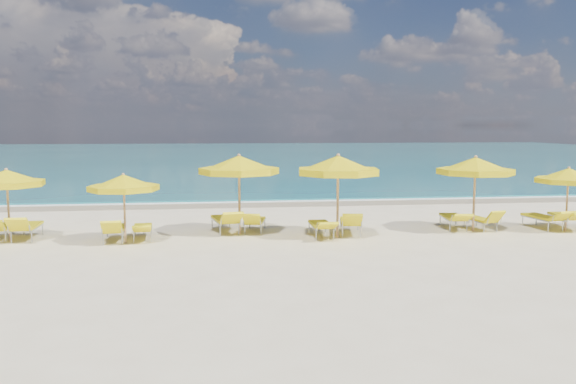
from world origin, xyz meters
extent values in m
plane|color=beige|center=(0.00, 0.00, 0.00)|extent=(120.00, 120.00, 0.00)
cube|color=#13656D|center=(0.00, 48.00, 0.00)|extent=(120.00, 80.00, 0.30)
cube|color=tan|center=(0.00, 7.40, 0.00)|extent=(120.00, 2.60, 0.01)
cube|color=white|center=(0.00, 8.20, 0.00)|extent=(120.00, 1.20, 0.03)
cube|color=white|center=(-6.00, 17.00, 0.00)|extent=(14.00, 0.36, 0.05)
cube|color=white|center=(8.00, 24.00, 0.00)|extent=(18.00, 0.30, 0.05)
cylinder|color=tan|center=(-8.56, 0.16, 1.05)|extent=(0.07, 0.07, 2.11)
cone|color=yellow|center=(-8.56, 0.16, 1.94)|extent=(2.62, 2.62, 0.42)
cylinder|color=yellow|center=(-8.56, 0.16, 1.73)|extent=(2.64, 2.64, 0.17)
sphere|color=tan|center=(-8.56, 0.16, 2.16)|extent=(0.09, 0.09, 0.09)
cylinder|color=tan|center=(-5.08, -0.57, 0.99)|extent=(0.06, 0.06, 1.99)
cone|color=yellow|center=(-5.08, -0.57, 1.83)|extent=(2.42, 2.42, 0.40)
cylinder|color=yellow|center=(-5.08, -0.57, 1.64)|extent=(2.44, 2.44, 0.16)
sphere|color=tan|center=(-5.08, -0.57, 2.03)|extent=(0.09, 0.09, 0.09)
cylinder|color=tan|center=(-1.69, 0.43, 1.23)|extent=(0.08, 0.08, 2.46)
cone|color=yellow|center=(-1.69, 0.43, 2.26)|extent=(2.54, 2.54, 0.49)
cylinder|color=yellow|center=(-1.69, 0.43, 2.02)|extent=(2.56, 2.56, 0.20)
sphere|color=tan|center=(-1.69, 0.43, 2.51)|extent=(0.11, 0.11, 0.11)
cylinder|color=tan|center=(1.28, -0.52, 1.24)|extent=(0.08, 0.08, 2.49)
cone|color=yellow|center=(1.28, -0.52, 2.29)|extent=(3.09, 3.09, 0.50)
cylinder|color=yellow|center=(1.28, -0.52, 2.05)|extent=(3.12, 3.12, 0.20)
sphere|color=tan|center=(1.28, -0.52, 2.54)|extent=(0.11, 0.11, 0.11)
cylinder|color=tan|center=(5.92, -0.04, 1.19)|extent=(0.07, 0.07, 2.38)
cone|color=yellow|center=(5.92, -0.04, 2.19)|extent=(3.22, 3.22, 0.48)
cylinder|color=yellow|center=(5.92, -0.04, 1.96)|extent=(3.25, 3.25, 0.19)
sphere|color=tan|center=(5.92, -0.04, 2.44)|extent=(0.11, 0.11, 0.11)
cylinder|color=tan|center=(8.92, -0.43, 1.02)|extent=(0.06, 0.06, 2.03)
cone|color=yellow|center=(8.92, -0.43, 1.87)|extent=(2.59, 2.59, 0.41)
cylinder|color=yellow|center=(8.92, -0.43, 1.67)|extent=(2.61, 2.61, 0.16)
sphere|color=tan|center=(8.92, -0.43, 2.08)|extent=(0.09, 0.09, 0.09)
cube|color=yellow|center=(-8.99, 0.63, 0.36)|extent=(0.75, 1.33, 0.08)
cube|color=yellow|center=(-8.16, 0.52, 0.39)|extent=(0.67, 1.39, 0.08)
cube|color=yellow|center=(-8.12, -0.40, 0.60)|extent=(0.63, 0.57, 0.47)
cube|color=yellow|center=(-5.47, -0.10, 0.37)|extent=(0.68, 1.33, 0.08)
cube|color=yellow|center=(-5.39, -0.97, 0.56)|extent=(0.61, 0.56, 0.44)
cube|color=yellow|center=(-4.66, 0.10, 0.34)|extent=(0.65, 1.24, 0.07)
cube|color=yellow|center=(-4.58, -0.75, 0.46)|extent=(0.58, 0.60, 0.28)
cube|color=yellow|center=(-2.16, 0.91, 0.41)|extent=(0.92, 1.53, 0.09)
cube|color=yellow|center=(-1.96, -0.07, 0.61)|extent=(0.75, 0.72, 0.45)
cube|color=yellow|center=(-1.16, 0.85, 0.36)|extent=(0.77, 1.32, 0.08)
cube|color=yellow|center=(-1.32, 0.03, 0.54)|extent=(0.64, 0.60, 0.42)
cube|color=yellow|center=(0.82, -0.22, 0.38)|extent=(0.60, 1.31, 0.08)
cube|color=yellow|center=(0.83, -1.15, 0.50)|extent=(0.59, 0.61, 0.31)
cube|color=yellow|center=(1.84, 0.12, 0.39)|extent=(0.84, 1.45, 0.08)
cube|color=yellow|center=(1.68, -0.80, 0.59)|extent=(0.70, 0.66, 0.46)
cube|color=yellow|center=(5.49, 0.58, 0.38)|extent=(0.76, 1.39, 0.08)
cube|color=yellow|center=(5.36, -0.36, 0.52)|extent=(0.67, 0.68, 0.33)
cube|color=yellow|center=(6.29, 0.27, 0.34)|extent=(0.72, 1.24, 0.07)
cube|color=yellow|center=(6.42, -0.49, 0.54)|extent=(0.59, 0.52, 0.45)
cube|color=yellow|center=(8.44, 0.20, 0.39)|extent=(0.80, 1.42, 0.08)
cube|color=yellow|center=(8.59, -0.73, 0.56)|extent=(0.68, 0.67, 0.40)
cube|color=yellow|center=(9.31, 0.22, 0.40)|extent=(0.82, 1.45, 0.08)
camera|label=1|loc=(-2.35, -17.24, 3.45)|focal=35.00mm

